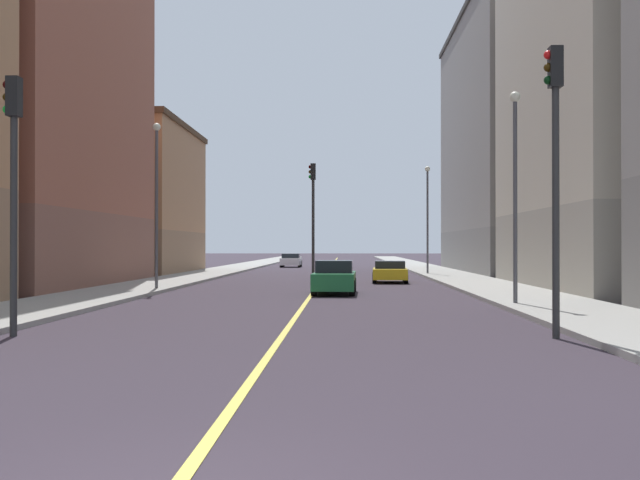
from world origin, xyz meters
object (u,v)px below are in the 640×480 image
traffic_light_left_near (555,151)px  traffic_light_right_near (13,168)px  car_yellow (390,272)px  street_lamp_right_near (157,188)px  traffic_light_median_far (313,206)px  street_lamp_left_near (515,175)px  street_lamp_left_far (428,209)px  building_left_far (530,143)px  car_green (334,278)px  building_right_midblock (3,55)px  building_right_distant (115,199)px  car_white (291,260)px

traffic_light_left_near → traffic_light_right_near: 12.17m
traffic_light_left_near → car_yellow: size_ratio=1.57×
street_lamp_right_near → traffic_light_median_far: bearing=52.0°
traffic_light_median_far → car_yellow: (4.30, 0.06, -3.65)m
street_lamp_left_near → street_lamp_left_far: 27.60m
building_left_far → car_green: size_ratio=5.60×
street_lamp_right_near → car_green: size_ratio=1.68×
street_lamp_left_near → building_right_midblock: bearing=152.4°
building_right_distant → traffic_light_left_near: (21.66, -39.16, -1.33)m
traffic_light_right_near → street_lamp_left_near: street_lamp_left_near is taller
street_lamp_left_near → street_lamp_left_far: bearing=90.0°
building_right_distant → traffic_light_left_near: bearing=-61.1°
building_right_distant → traffic_light_median_far: 20.29m
building_right_distant → car_white: 21.57m
traffic_light_right_near → street_lamp_left_far: 38.60m
traffic_light_left_near → street_lamp_left_near: 8.74m
building_left_far → car_green: bearing=-118.5°
street_lamp_left_far → traffic_light_right_near: bearing=-110.0°
building_right_distant → traffic_light_right_near: (9.50, -39.16, -1.67)m
car_green → building_right_midblock: bearing=163.4°
traffic_light_median_far → car_white: size_ratio=1.63×
car_green → car_white: 41.28m
building_left_far → street_lamp_left_near: bearing=-104.1°
traffic_light_right_near → street_lamp_right_near: size_ratio=0.79×
building_right_distant → street_lamp_left_far: (22.67, -2.89, -0.87)m
traffic_light_right_near → street_lamp_right_near: (-0.98, 17.22, 0.81)m
traffic_light_right_near → car_green: traffic_light_right_near is taller
traffic_light_median_far → car_yellow: 5.64m
traffic_light_right_near → street_lamp_left_far: street_lamp_left_far is taller
street_lamp_right_near → building_right_distant: bearing=111.2°
building_right_distant → building_right_midblock: bearing=-90.0°
traffic_light_left_near → traffic_light_right_near: (-12.16, 0.00, -0.33)m
traffic_light_left_near → traffic_light_median_far: bearing=104.1°
building_right_midblock → traffic_light_median_far: building_right_midblock is taller
traffic_light_median_far → street_lamp_left_near: bearing=-66.4°
traffic_light_median_far → building_right_midblock: bearing=-160.9°
traffic_light_right_near → car_yellow: traffic_light_right_near is taller
street_lamp_right_near → street_lamp_left_far: bearing=53.4°
traffic_light_right_near → street_lamp_left_near: size_ratio=0.83×
building_left_far → traffic_light_left_near: (-9.53, -42.55, -5.80)m
traffic_light_right_near → car_white: bearing=87.7°
street_lamp_left_far → car_green: street_lamp_left_far is taller
building_right_midblock → traffic_light_right_near: size_ratio=3.92×
traffic_light_right_near → street_lamp_right_near: 17.27m
traffic_light_right_near → car_white: 56.71m
building_right_distant → traffic_light_left_near: size_ratio=2.41×
street_lamp_right_near → car_yellow: size_ratio=1.80×
car_green → car_white: bearing=96.6°
street_lamp_right_near → street_lamp_left_far: (14.16, 19.05, -0.02)m
building_right_midblock → traffic_light_left_near: 30.73m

